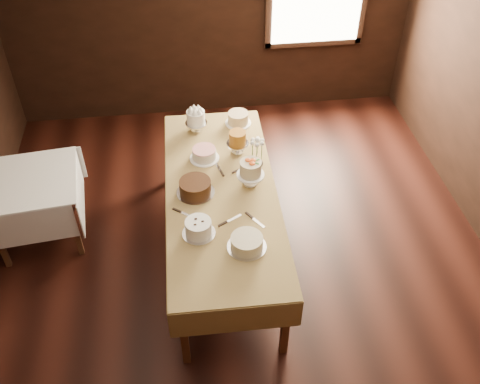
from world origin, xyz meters
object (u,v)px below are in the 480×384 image
cake_server_d (246,167)px  cake_server_e (188,215)px  cake_caramel (238,143)px  cake_lattice (204,155)px  cake_server_c (218,166)px  cake_flowers (250,174)px  cake_server_a (234,218)px  cake_swirl (198,228)px  display_table (221,196)px  side_table (31,187)px  cake_cream (247,243)px  cake_meringue (196,122)px  cake_speckled (238,119)px  cake_server_b (258,223)px  flower_vase (257,162)px  cake_chocolate (195,188)px

cake_server_d → cake_server_e: same height
cake_caramel → cake_server_e: 1.00m
cake_lattice → cake_server_c: bearing=-49.1°
cake_server_e → cake_server_c: bearing=100.6°
cake_flowers → cake_server_a: 0.50m
cake_lattice → cake_server_d: (0.39, -0.18, -0.05)m
cake_server_e → cake_swirl: bearing=-35.0°
display_table → cake_flowers: bearing=15.2°
display_table → side_table: (-1.80, 0.46, -0.08)m
cake_lattice → cake_cream: (0.25, -1.21, 0.00)m
cake_lattice → cake_caramel: 0.35m
cake_server_a → cake_server_d: bearing=44.7°
cake_server_e → cake_meringue: bearing=119.9°
cake_server_c → cake_server_d: 0.28m
cake_flowers → cake_server_a: (-0.21, -0.44, -0.11)m
cake_speckled → cake_lattice: 0.69m
cake_swirl → cake_speckled: bearing=71.3°
cake_server_c → cake_server_e: size_ratio=1.00×
cake_server_b → cake_server_d: 0.77m
display_table → cake_server_e: (-0.32, -0.28, 0.06)m
cake_meringue → cake_server_d: (0.43, -0.67, -0.11)m
cake_meringue → cake_server_e: cake_meringue is taller
cake_meringue → cake_server_b: cake_meringue is taller
display_table → cake_server_c: (0.00, 0.37, 0.06)m
flower_vase → cake_cream: bearing=-103.2°
cake_caramel → cake_speckled: bearing=82.2°
cake_cream → cake_server_c: (-0.13, 1.08, -0.05)m
cake_server_a → cake_speckled: bearing=52.5°
cake_chocolate → cake_server_b: bearing=-41.8°
cake_flowers → cake_server_c: bearing=133.7°
display_table → cake_speckled: bearing=74.6°
cake_speckled → cake_server_a: bearing=-98.6°
side_table → cake_server_b: 2.27m
cake_chocolate → cake_server_c: 0.43m
cake_server_a → cake_server_e: (-0.39, 0.09, 0.00)m
cake_caramel → cake_server_a: (-0.15, -0.92, -0.11)m
cake_meringue → cake_speckled: 0.46m
cake_flowers → cake_server_b: bearing=-90.5°
cake_meringue → cake_server_d: size_ratio=1.11×
cake_speckled → cake_flowers: 0.98m
cake_chocolate → cake_server_a: cake_chocolate is taller
flower_vase → cake_caramel: bearing=120.2°
cake_speckled → cake_server_a: cake_speckled is taller
cake_caramel → cake_cream: cake_caramel is taller
cake_caramel → cake_swirl: cake_caramel is taller
cake_speckled → cake_swirl: 1.65m
cake_server_c → cake_server_e: (-0.32, -0.64, 0.00)m
cake_server_d → cake_server_c: bearing=142.3°
cake_lattice → cake_server_b: size_ratio=1.36×
cake_meringue → cake_chocolate: (-0.08, -0.98, -0.05)m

